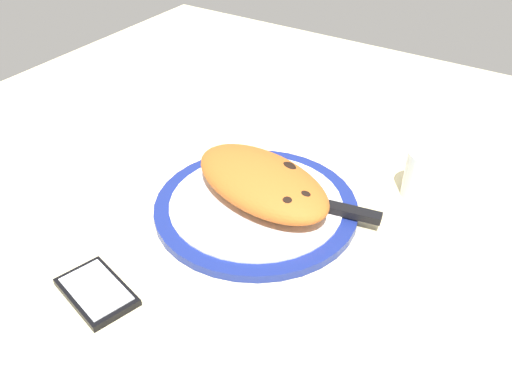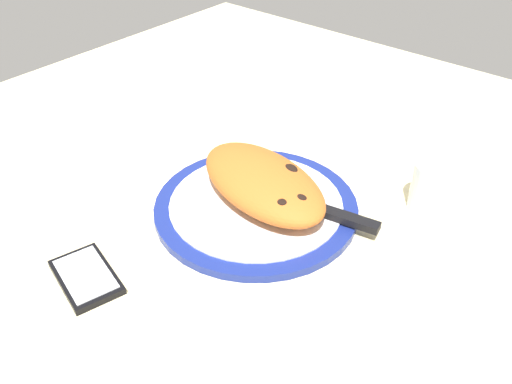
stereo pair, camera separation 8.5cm
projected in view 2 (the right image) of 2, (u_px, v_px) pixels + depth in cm
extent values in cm
cube|color=beige|center=(256.00, 218.00, 87.95)|extent=(150.00, 150.00, 3.00)
cylinder|color=navy|center=(256.00, 207.00, 86.67)|extent=(32.03, 32.03, 1.34)
cylinder|color=white|center=(256.00, 203.00, 86.18)|extent=(27.24, 27.24, 0.30)
ellipsoid|color=#C16023|center=(264.00, 183.00, 85.23)|extent=(27.63, 18.99, 5.98)
ellipsoid|color=black|center=(251.00, 178.00, 82.14)|extent=(1.86, 1.38, 0.63)
ellipsoid|color=black|center=(301.00, 196.00, 79.17)|extent=(2.32, 1.76, 0.75)
ellipsoid|color=black|center=(282.00, 201.00, 78.28)|extent=(2.61, 2.59, 0.69)
ellipsoid|color=black|center=(289.00, 170.00, 84.19)|extent=(3.93, 3.90, 1.04)
cube|color=silver|center=(232.00, 222.00, 81.87)|extent=(13.58, 2.61, 0.40)
cube|color=silver|center=(283.00, 243.00, 78.06)|extent=(4.25, 2.69, 0.40)
cube|color=silver|center=(271.00, 196.00, 87.16)|extent=(14.87, 4.34, 0.40)
cube|color=black|center=(346.00, 218.00, 81.97)|extent=(10.64, 3.92, 1.20)
cube|color=black|center=(86.00, 277.00, 74.47)|extent=(12.51, 9.55, 1.00)
cube|color=white|center=(85.00, 274.00, 74.13)|extent=(10.95, 8.21, 0.16)
cylinder|color=silver|center=(432.00, 187.00, 85.18)|extent=(6.56, 6.56, 8.21)
cylinder|color=silver|center=(430.00, 198.00, 86.41)|extent=(6.03, 6.03, 3.66)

